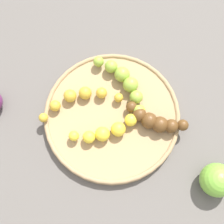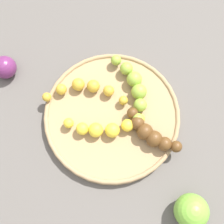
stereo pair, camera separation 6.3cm
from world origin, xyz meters
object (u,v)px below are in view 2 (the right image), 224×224
Objects in this scene: fruit_bowl at (112,116)px; banana_yellow at (105,128)px; banana_green at (134,86)px; apple_green at (191,211)px; banana_overripe at (151,134)px; banana_spotted at (85,89)px; plum_purple at (5,67)px.

banana_yellow is at bearing -162.99° from fruit_bowl.
banana_green is 2.18× the size of apple_green.
banana_spotted is at bearing -86.44° from banana_overripe.
banana_overripe is at bearing -78.84° from fruit_bowl.
banana_overripe is 0.17m from apple_green.
fruit_bowl is at bearing 151.95° from banana_yellow.
apple_green is at bearing 64.75° from banana_overripe.
fruit_bowl is 2.01× the size of banana_green.
banana_yellow is at bearing 86.86° from apple_green.
fruit_bowl is 0.27m from plum_purple.
banana_green is 1.01× the size of banana_spotted.
banana_overripe is 0.36m from plum_purple.
banana_spotted is at bearing 89.09° from fruit_bowl.
apple_green reaches higher than banana_overripe.
banana_overripe is 1.08× the size of banana_yellow.
banana_green is 0.11m from banana_yellow.
plum_purple is 0.76× the size of apple_green.
fruit_bowl is 5.73× the size of plum_purple.
banana_spotted is 1.14× the size of banana_yellow.
apple_green is at bearing -86.14° from banana_green.
banana_overripe reaches higher than banana_yellow.
plum_purple is 0.50m from apple_green.
banana_yellow is (-0.11, -0.01, -0.00)m from banana_green.
banana_yellow is 0.24m from apple_green.
banana_overripe is 0.17m from banana_spotted.
apple_green is at bearing -138.13° from banana_spotted.
banana_spotted is at bearing 81.31° from apple_green.
banana_yellow is at bearing -58.22° from banana_overripe.
banana_spotted is 0.33m from apple_green.
banana_overripe is at bearing -91.21° from banana_green.
banana_yellow is (-0.05, 0.08, -0.00)m from banana_overripe.
banana_yellow is 0.27m from plum_purple.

